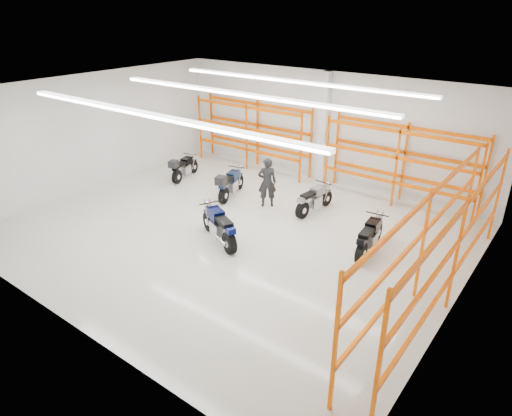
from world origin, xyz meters
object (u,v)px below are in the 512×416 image
Objects in this scene: motorcycle_back_a at (183,168)px; standing_man at (267,182)px; motorcycle_main at (220,227)px; motorcycle_back_b at (229,185)px; motorcycle_back_c at (313,200)px; structural_column at (324,129)px; motorcycle_back_d at (369,238)px.

standing_man reaches higher than motorcycle_back_a.
motorcycle_main reaches higher than motorcycle_back_b.
motorcycle_main is 1.06× the size of motorcycle_back_c.
structural_column reaches higher than standing_man.
motorcycle_back_d is at bearing -28.15° from motorcycle_back_c.
motorcycle_main is 3.63m from motorcycle_back_b.
motorcycle_back_d is at bearing 128.88° from standing_man.
motorcycle_main is at bearing -150.79° from motorcycle_back_d.
motorcycle_main is at bearing 60.28° from standing_man.
motorcycle_back_b is at bearing -166.90° from motorcycle_back_c.
motorcycle_main is 4.54m from motorcycle_back_d.
motorcycle_back_b is 0.49× the size of structural_column.
motorcycle_back_a is 1.08× the size of standing_man.
structural_column is at bearing 114.70° from motorcycle_back_c.
motorcycle_back_a is 2.90m from motorcycle_back_b.
motorcycle_back_a is 9.00m from motorcycle_back_d.
motorcycle_main is at bearing -107.35° from motorcycle_back_c.
motorcycle_main is 3.90m from motorcycle_back_c.
motorcycle_back_c is at bearing 72.65° from motorcycle_main.
structural_column is (-1.37, 2.98, 1.78)m from motorcycle_back_c.
motorcycle_back_a is at bearing 172.94° from motorcycle_back_b.
motorcycle_main reaches higher than motorcycle_back_a.
motorcycle_back_b reaches higher than motorcycle_back_a.
motorcycle_back_b is at bearing 125.28° from motorcycle_main.
structural_column reaches higher than motorcycle_back_c.
standing_man reaches higher than motorcycle_back_b.
motorcycle_main is at bearing -88.23° from structural_column.
structural_column reaches higher than motorcycle_back_b.
standing_man reaches higher than motorcycle_main.
standing_man is at bearing 8.89° from motorcycle_back_b.
structural_column is (0.29, 3.49, 1.32)m from standing_man.
motorcycle_main reaches higher than motorcycle_back_c.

